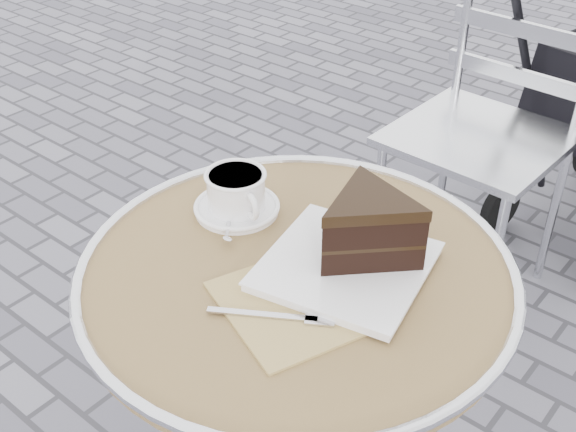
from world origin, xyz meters
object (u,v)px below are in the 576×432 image
Objects in this scene: cafe_table at (296,341)px; cake_plate_set at (362,237)px; cappuccino_set at (237,195)px; bistro_chair at (503,92)px.

cake_plate_set is at bearing 40.81° from cafe_table.
cappuccino_set is 1.04m from bistro_chair.
cake_plate_set reaches higher than cappuccino_set.
bistro_chair is (-0.14, 1.09, 0.04)m from cafe_table.
cake_plate_set is (0.26, 0.01, 0.03)m from cappuccino_set.
cafe_table is 1.10m from bistro_chair.
bistro_chair is at bearing 97.47° from cafe_table.
cappuccino_set reaches higher than cafe_table.
cafe_table is 0.75× the size of bistro_chair.
cake_plate_set is (0.08, 0.07, 0.23)m from cafe_table.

